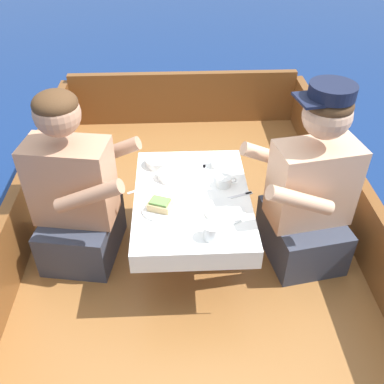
{
  "coord_description": "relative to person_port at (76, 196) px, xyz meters",
  "views": [
    {
      "loc": [
        -0.08,
        -1.74,
        2.08
      ],
      "look_at": [
        0.0,
        -0.08,
        0.79
      ],
      "focal_mm": 40.0,
      "sensor_mm": 36.0,
      "label": 1
    }
  ],
  "objects": [
    {
      "name": "ground_plane",
      "position": [
        0.59,
        0.03,
        -0.74
      ],
      "size": [
        60.0,
        60.0,
        0.0
      ],
      "primitive_type": "plane",
      "color": "navy"
    },
    {
      "name": "boat_deck",
      "position": [
        0.59,
        0.03,
        -0.56
      ],
      "size": [
        1.91,
        2.95,
        0.35
      ],
      "primitive_type": "cube",
      "color": "brown",
      "rests_on": "ground_plane"
    },
    {
      "name": "gunwale_port",
      "position": [
        -0.34,
        0.03,
        -0.21
      ],
      "size": [
        0.06,
        2.95,
        0.36
      ],
      "primitive_type": "cube",
      "color": "brown",
      "rests_on": "boat_deck"
    },
    {
      "name": "gunwale_starboard",
      "position": [
        1.51,
        0.03,
        -0.21
      ],
      "size": [
        0.06,
        2.95,
        0.36
      ],
      "primitive_type": "cube",
      "color": "brown",
      "rests_on": "boat_deck"
    },
    {
      "name": "bow_coaming",
      "position": [
        0.59,
        1.48,
        -0.18
      ],
      "size": [
        1.79,
        0.06,
        0.42
      ],
      "primitive_type": "cube",
      "color": "brown",
      "rests_on": "boat_deck"
    },
    {
      "name": "cockpit_table",
      "position": [
        0.59,
        -0.05,
        -0.02
      ],
      "size": [
        0.57,
        0.81,
        0.41
      ],
      "color": "#B2B2B7",
      "rests_on": "boat_deck"
    },
    {
      "name": "person_port",
      "position": [
        0.0,
        0.0,
        0.0
      ],
      "size": [
        0.57,
        0.51,
        0.95
      ],
      "rotation": [
        0.0,
        0.0,
        -0.16
      ],
      "color": "#333847",
      "rests_on": "boat_deck"
    },
    {
      "name": "person_starboard",
      "position": [
        1.17,
        -0.07,
        0.02
      ],
      "size": [
        0.57,
        0.52,
        0.99
      ],
      "rotation": [
        0.0,
        0.0,
        3.32
      ],
      "color": "#333847",
      "rests_on": "boat_deck"
    },
    {
      "name": "plate_sandwich",
      "position": [
        0.43,
        -0.16,
        0.03
      ],
      "size": [
        0.18,
        0.18,
        0.01
      ],
      "color": "white",
      "rests_on": "cockpit_table"
    },
    {
      "name": "plate_bread",
      "position": [
        0.73,
        -0.19,
        0.03
      ],
      "size": [
        0.2,
        0.2,
        0.01
      ],
      "color": "white",
      "rests_on": "cockpit_table"
    },
    {
      "name": "sandwich",
      "position": [
        0.43,
        -0.16,
        0.06
      ],
      "size": [
        0.13,
        0.11,
        0.05
      ],
      "rotation": [
        0.0,
        0.0,
        -0.36
      ],
      "color": "#E0BC7F",
      "rests_on": "plate_sandwich"
    },
    {
      "name": "bowl_port_near",
      "position": [
        0.47,
        0.09,
        0.05
      ],
      "size": [
        0.12,
        0.12,
        0.04
      ],
      "color": "white",
      "rests_on": "cockpit_table"
    },
    {
      "name": "bowl_starboard_near",
      "position": [
        0.41,
        0.22,
        0.05
      ],
      "size": [
        0.13,
        0.13,
        0.04
      ],
      "color": "white",
      "rests_on": "cockpit_table"
    },
    {
      "name": "coffee_cup_port",
      "position": [
        0.66,
        -0.36,
        0.06
      ],
      "size": [
        0.11,
        0.08,
        0.07
      ],
      "color": "white",
      "rests_on": "cockpit_table"
    },
    {
      "name": "coffee_cup_starboard",
      "position": [
        0.74,
        0.2,
        0.05
      ],
      "size": [
        0.1,
        0.07,
        0.05
      ],
      "color": "white",
      "rests_on": "cockpit_table"
    },
    {
      "name": "coffee_cup_center",
      "position": [
        0.75,
        0.02,
        0.05
      ],
      "size": [
        0.11,
        0.08,
        0.05
      ],
      "color": "white",
      "rests_on": "cockpit_table"
    },
    {
      "name": "utensil_knife_port",
      "position": [
        0.58,
        -0.06,
        0.03
      ],
      "size": [
        0.16,
        0.08,
        0.0
      ],
      "rotation": [
        0.0,
        0.0,
        2.74
      ],
      "color": "silver",
      "rests_on": "cockpit_table"
    },
    {
      "name": "utensil_spoon_starboard",
      "position": [
        0.73,
        -0.37,
        0.03
      ],
      "size": [
        0.17,
        0.05,
        0.01
      ],
      "rotation": [
        0.0,
        0.0,
        2.9
      ],
      "color": "silver",
      "rests_on": "cockpit_table"
    },
    {
      "name": "utensil_fork_port",
      "position": [
        0.82,
        -0.07,
        0.03
      ],
      "size": [
        0.17,
        0.07,
        0.0
      ],
      "rotation": [
        0.0,
        0.0,
        0.33
      ],
      "color": "silver",
      "rests_on": "cockpit_table"
    },
    {
      "name": "utensil_fork_starboard",
      "position": [
        0.66,
        0.14,
        0.03
      ],
      "size": [
        0.03,
        0.17,
        0.0
      ],
      "rotation": [
        0.0,
        0.0,
        1.49
      ],
      "color": "silver",
      "rests_on": "cockpit_table"
    },
    {
      "name": "utensil_knife_starboard",
      "position": [
        0.34,
        0.01,
        0.03
      ],
      "size": [
        0.16,
        0.09,
        0.0
      ],
      "rotation": [
        0.0,
        0.0,
        0.49
      ],
      "color": "silver",
      "rests_on": "cockpit_table"
    }
  ]
}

